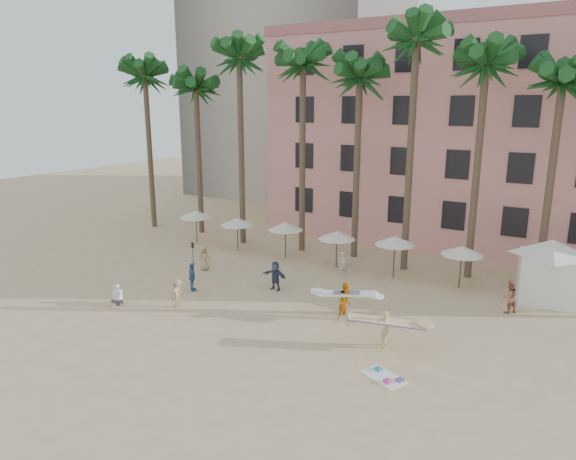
{
  "coord_description": "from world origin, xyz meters",
  "views": [
    {
      "loc": [
        12.71,
        -17.4,
        10.76
      ],
      "look_at": [
        -0.94,
        6.0,
        4.0
      ],
      "focal_mm": 32.0,
      "sensor_mm": 36.0,
      "label": 1
    }
  ],
  "objects_px": {
    "carrier_yellow": "(386,326)",
    "carrier_white": "(347,300)",
    "pink_hotel": "(506,139)",
    "cabana": "(550,265)"
  },
  "relations": [
    {
      "from": "pink_hotel",
      "to": "carrier_yellow",
      "type": "relative_size",
      "value": 10.08
    },
    {
      "from": "pink_hotel",
      "to": "carrier_yellow",
      "type": "xyz_separation_m",
      "value": [
        -1.22,
        -22.79,
        -7.01
      ]
    },
    {
      "from": "carrier_yellow",
      "to": "carrier_white",
      "type": "relative_size",
      "value": 1.13
    },
    {
      "from": "cabana",
      "to": "pink_hotel",
      "type": "bearing_deg",
      "value": 109.74
    },
    {
      "from": "carrier_yellow",
      "to": "pink_hotel",
      "type": "bearing_deg",
      "value": 86.95
    },
    {
      "from": "cabana",
      "to": "carrier_yellow",
      "type": "relative_size",
      "value": 1.47
    },
    {
      "from": "cabana",
      "to": "carrier_yellow",
      "type": "distance_m",
      "value": 11.58
    },
    {
      "from": "carrier_yellow",
      "to": "carrier_white",
      "type": "distance_m",
      "value": 3.43
    },
    {
      "from": "carrier_yellow",
      "to": "cabana",
      "type": "bearing_deg",
      "value": 59.65
    },
    {
      "from": "cabana",
      "to": "carrier_yellow",
      "type": "xyz_separation_m",
      "value": [
        -5.83,
        -9.95,
        -1.08
      ]
    }
  ]
}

